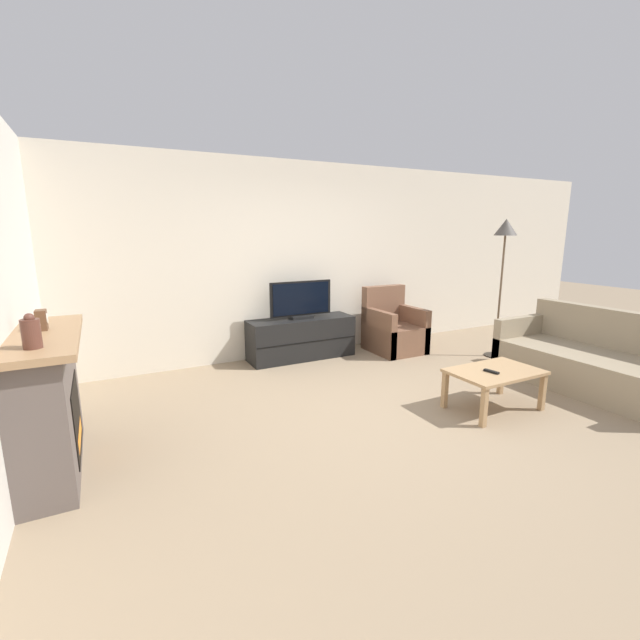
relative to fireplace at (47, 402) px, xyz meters
name	(u,v)px	position (x,y,z in m)	size (l,w,h in m)	color
ground_plane	(391,410)	(2.91, -0.31, -0.53)	(24.00, 24.00, 0.00)	#89755B
wall_back	(295,260)	(2.91, 2.03, 0.82)	(12.00, 0.06, 2.70)	beige
fireplace	(47,402)	(0.00, 0.00, 0.00)	(0.47, 1.41, 1.04)	#564C47
mantel_vase_left	(31,332)	(0.02, -0.42, 0.61)	(0.11, 0.11, 0.22)	#512D23
mantel_clock	(42,320)	(0.02, 0.14, 0.59)	(0.08, 0.11, 0.15)	brown
tv_stand	(301,338)	(2.86, 1.73, -0.25)	(1.49, 0.47, 0.57)	black
tv	(301,301)	(2.86, 1.72, 0.28)	(0.90, 0.18, 0.52)	black
armchair	(393,331)	(4.23, 1.44, -0.23)	(0.70, 0.76, 0.94)	brown
coffee_table	(495,375)	(3.83, -0.75, -0.18)	(0.90, 0.58, 0.41)	#A37F56
remote	(491,372)	(3.74, -0.78, -0.11)	(0.07, 0.15, 0.02)	black
couch	(596,364)	(5.33, -0.88, -0.25)	(0.95, 2.00, 0.87)	gray
floor_lamp	(505,240)	(5.37, 0.54, 1.11)	(0.30, 0.30, 1.92)	black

